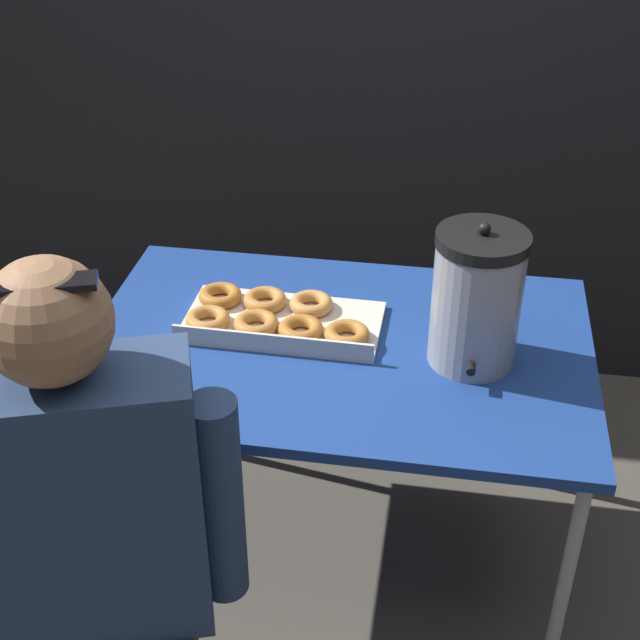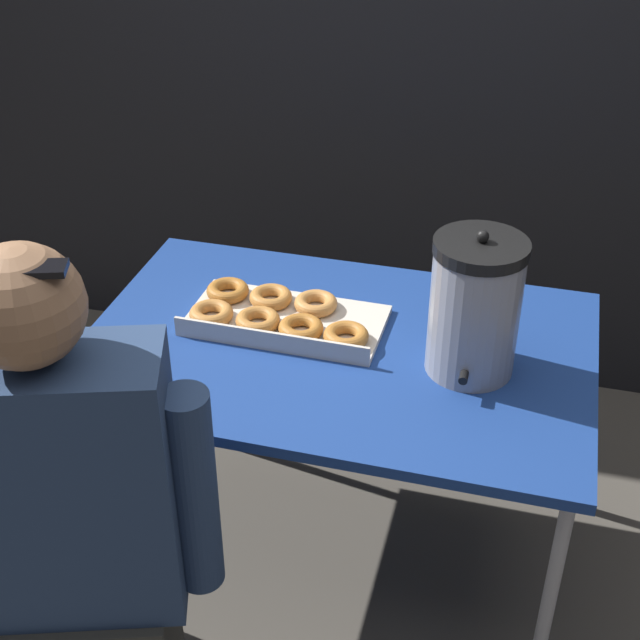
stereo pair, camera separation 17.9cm
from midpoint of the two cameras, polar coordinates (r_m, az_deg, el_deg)
name	(u,v)px [view 1 (the left image)]	position (r m, az deg, el deg)	size (l,w,h in m)	color
ground_plane	(335,545)	(2.61, -1.04, -14.29)	(12.00, 12.00, 0.00)	#4C473F
folding_table	(338,358)	(2.18, -1.21, -2.50)	(1.22, 0.80, 0.70)	navy
donut_box	(276,319)	(2.21, -5.12, 0.02)	(0.50, 0.27, 0.05)	beige
coffee_urn	(477,299)	(2.02, 7.52, 1.29)	(0.21, 0.24, 0.36)	#939399
cell_phone	(138,369)	(2.11, -13.94, -3.16)	(0.13, 0.16, 0.01)	black
person_seated	(93,554)	(1.87, -17.08, -14.21)	(0.57, 0.35, 1.24)	#33332D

